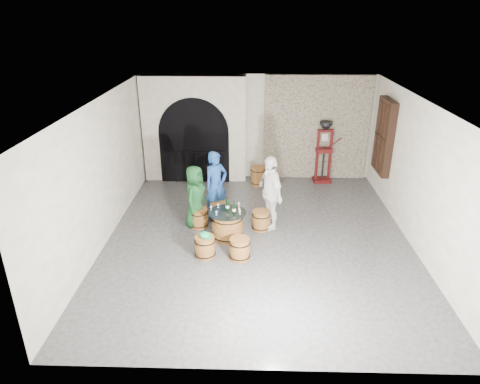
{
  "coord_description": "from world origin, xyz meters",
  "views": [
    {
      "loc": [
        -0.16,
        -8.82,
        5.0
      ],
      "look_at": [
        -0.43,
        0.28,
        1.05
      ],
      "focal_mm": 32.0,
      "sensor_mm": 36.0,
      "label": 1
    }
  ],
  "objects_px": {
    "wine_bottle_left": "(228,205)",
    "barrel_stool_far": "(219,212)",
    "barrel_table": "(227,225)",
    "barrel_stool_near_left": "(205,247)",
    "person_blue": "(216,185)",
    "barrel_stool_right": "(261,220)",
    "corking_press": "(324,147)",
    "wine_bottle_right": "(227,205)",
    "wine_bottle_center": "(234,209)",
    "side_barrel": "(258,176)",
    "person_white": "(270,193)",
    "person_green": "(195,197)",
    "barrel_stool_near_right": "(240,249)",
    "barrel_stool_left": "(199,218)"
  },
  "relations": [
    {
      "from": "barrel_stool_near_right",
      "to": "person_white",
      "type": "relative_size",
      "value": 0.26
    },
    {
      "from": "barrel_stool_left",
      "to": "wine_bottle_left",
      "type": "height_order",
      "value": "wine_bottle_left"
    },
    {
      "from": "barrel_stool_near_right",
      "to": "barrel_stool_near_left",
      "type": "height_order",
      "value": "same"
    },
    {
      "from": "wine_bottle_left",
      "to": "wine_bottle_center",
      "type": "bearing_deg",
      "value": -45.59
    },
    {
      "from": "side_barrel",
      "to": "person_blue",
      "type": "bearing_deg",
      "value": -116.56
    },
    {
      "from": "barrel_stool_right",
      "to": "wine_bottle_left",
      "type": "bearing_deg",
      "value": -153.71
    },
    {
      "from": "person_blue",
      "to": "wine_bottle_right",
      "type": "relative_size",
      "value": 5.4
    },
    {
      "from": "barrel_table",
      "to": "barrel_stool_right",
      "type": "bearing_deg",
      "value": 30.79
    },
    {
      "from": "person_green",
      "to": "wine_bottle_center",
      "type": "distance_m",
      "value": 1.2
    },
    {
      "from": "person_blue",
      "to": "person_white",
      "type": "height_order",
      "value": "person_white"
    },
    {
      "from": "person_blue",
      "to": "wine_bottle_right",
      "type": "xyz_separation_m",
      "value": [
        0.34,
        -0.99,
        -0.07
      ]
    },
    {
      "from": "person_blue",
      "to": "wine_bottle_left",
      "type": "height_order",
      "value": "person_blue"
    },
    {
      "from": "barrel_stool_left",
      "to": "barrel_stool_near_right",
      "type": "height_order",
      "value": "same"
    },
    {
      "from": "barrel_stool_right",
      "to": "corking_press",
      "type": "xyz_separation_m",
      "value": [
        1.94,
        3.17,
        0.86
      ]
    },
    {
      "from": "corking_press",
      "to": "wine_bottle_center",
      "type": "bearing_deg",
      "value": -130.79
    },
    {
      "from": "side_barrel",
      "to": "person_green",
      "type": "bearing_deg",
      "value": -120.19
    },
    {
      "from": "barrel_stool_left",
      "to": "wine_bottle_center",
      "type": "height_order",
      "value": "wine_bottle_center"
    },
    {
      "from": "barrel_stool_left",
      "to": "barrel_stool_near_right",
      "type": "xyz_separation_m",
      "value": [
        1.05,
        -1.42,
        0.0
      ]
    },
    {
      "from": "barrel_stool_right",
      "to": "corking_press",
      "type": "bearing_deg",
      "value": 58.47
    },
    {
      "from": "barrel_table",
      "to": "barrel_stool_near_left",
      "type": "distance_m",
      "value": 0.93
    },
    {
      "from": "barrel_stool_right",
      "to": "wine_bottle_left",
      "type": "distance_m",
      "value": 1.05
    },
    {
      "from": "barrel_stool_near_right",
      "to": "corking_press",
      "type": "relative_size",
      "value": 0.25
    },
    {
      "from": "wine_bottle_right",
      "to": "corking_press",
      "type": "xyz_separation_m",
      "value": [
        2.74,
        3.5,
        0.29
      ]
    },
    {
      "from": "wine_bottle_right",
      "to": "corking_press",
      "type": "height_order",
      "value": "corking_press"
    },
    {
      "from": "person_blue",
      "to": "side_barrel",
      "type": "bearing_deg",
      "value": 24.98
    },
    {
      "from": "barrel_stool_left",
      "to": "wine_bottle_right",
      "type": "height_order",
      "value": "wine_bottle_right"
    },
    {
      "from": "side_barrel",
      "to": "person_white",
      "type": "bearing_deg",
      "value": -84.74
    },
    {
      "from": "barrel_stool_left",
      "to": "wine_bottle_right",
      "type": "distance_m",
      "value": 1.02
    },
    {
      "from": "barrel_stool_left",
      "to": "side_barrel",
      "type": "relative_size",
      "value": 0.81
    },
    {
      "from": "barrel_stool_far",
      "to": "barrel_stool_near_left",
      "type": "relative_size",
      "value": 1.0
    },
    {
      "from": "barrel_stool_near_right",
      "to": "wine_bottle_left",
      "type": "distance_m",
      "value": 1.15
    },
    {
      "from": "barrel_stool_near_right",
      "to": "wine_bottle_center",
      "type": "xyz_separation_m",
      "value": [
        -0.15,
        0.79,
        0.57
      ]
    },
    {
      "from": "barrel_stool_near_left",
      "to": "wine_bottle_left",
      "type": "relative_size",
      "value": 1.48
    },
    {
      "from": "person_blue",
      "to": "barrel_stool_near_left",
      "type": "bearing_deg",
      "value": -131.41
    },
    {
      "from": "person_white",
      "to": "wine_bottle_center",
      "type": "relative_size",
      "value": 5.66
    },
    {
      "from": "person_blue",
      "to": "wine_bottle_center",
      "type": "bearing_deg",
      "value": -105.81
    },
    {
      "from": "person_white",
      "to": "side_barrel",
      "type": "height_order",
      "value": "person_white"
    },
    {
      "from": "side_barrel",
      "to": "wine_bottle_center",
      "type": "bearing_deg",
      "value": -99.8
    },
    {
      "from": "barrel_stool_left",
      "to": "wine_bottle_center",
      "type": "distance_m",
      "value": 1.24
    },
    {
      "from": "barrel_table",
      "to": "person_blue",
      "type": "relative_size",
      "value": 0.5
    },
    {
      "from": "barrel_stool_left",
      "to": "person_white",
      "type": "height_order",
      "value": "person_white"
    },
    {
      "from": "barrel_stool_right",
      "to": "wine_bottle_right",
      "type": "xyz_separation_m",
      "value": [
        -0.8,
        -0.34,
        0.57
      ]
    },
    {
      "from": "person_green",
      "to": "person_white",
      "type": "distance_m",
      "value": 1.81
    },
    {
      "from": "person_white",
      "to": "barrel_stool_left",
      "type": "bearing_deg",
      "value": -112.4
    },
    {
      "from": "wine_bottle_left",
      "to": "barrel_stool_far",
      "type": "bearing_deg",
      "value": 108.72
    },
    {
      "from": "barrel_stool_right",
      "to": "side_barrel",
      "type": "bearing_deg",
      "value": 90.93
    },
    {
      "from": "barrel_table",
      "to": "barrel_stool_far",
      "type": "xyz_separation_m",
      "value": [
        -0.27,
        0.88,
        -0.1
      ]
    },
    {
      "from": "person_white",
      "to": "wine_bottle_left",
      "type": "distance_m",
      "value": 1.12
    },
    {
      "from": "barrel_stool_near_right",
      "to": "barrel_stool_near_left",
      "type": "relative_size",
      "value": 1.0
    },
    {
      "from": "barrel_stool_far",
      "to": "wine_bottle_left",
      "type": "xyz_separation_m",
      "value": [
        0.27,
        -0.8,
        0.57
      ]
    }
  ]
}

